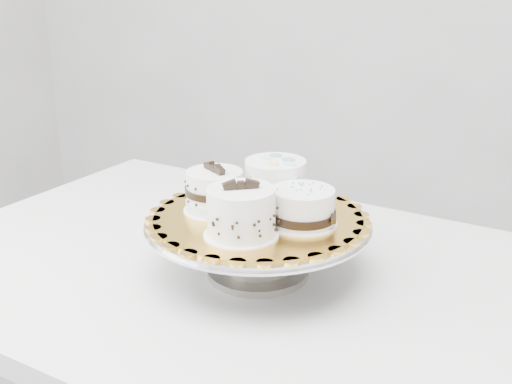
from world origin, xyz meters
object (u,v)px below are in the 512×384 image
at_px(cake_stand, 258,237).
at_px(cake_banded, 215,193).
at_px(cake_ribbon, 303,208).
at_px(cake_swirl, 241,213).
at_px(cake_dots, 275,181).
at_px(cake_board, 258,217).
at_px(table, 242,303).

height_order(cake_stand, cake_banded, cake_banded).
relative_size(cake_banded, cake_ribbon, 1.02).
height_order(cake_swirl, cake_dots, cake_swirl).
bearing_deg(cake_banded, cake_board, 36.76).
bearing_deg(cake_banded, table, 66.00).
bearing_deg(cake_banded, cake_dots, 76.32).
relative_size(table, cake_board, 3.74).
distance_m(cake_dots, cake_ribbon, 0.11).
xyz_separation_m(cake_board, cake_ribbon, (0.08, -0.00, 0.03)).
height_order(table, cake_ribbon, cake_ribbon).
bearing_deg(cake_swirl, cake_dots, 56.74).
relative_size(cake_stand, cake_swirl, 2.59).
xyz_separation_m(cake_banded, cake_dots, (0.08, 0.08, 0.01)).
bearing_deg(cake_dots, cake_board, -109.21).
bearing_deg(cake_board, cake_dots, 87.25).
bearing_deg(cake_ribbon, cake_board, 158.76).
relative_size(cake_stand, cake_ribbon, 2.92).
height_order(cake_swirl, cake_ribbon, cake_swirl).
xyz_separation_m(cake_stand, cake_ribbon, (0.08, -0.00, 0.07)).
relative_size(cake_board, cake_swirl, 2.38).
height_order(cake_board, cake_dots, cake_dots).
bearing_deg(cake_board, cake_ribbon, -2.32).
relative_size(cake_stand, cake_board, 1.09).
distance_m(cake_swirl, cake_dots, 0.16).
height_order(cake_stand, cake_dots, cake_dots).
relative_size(cake_dots, cake_ribbon, 1.01).
height_order(cake_board, cake_swirl, cake_swirl).
bearing_deg(cake_ribbon, table, 149.96).
distance_m(cake_stand, cake_ribbon, 0.10).
bearing_deg(cake_ribbon, cake_dots, 117.05).
distance_m(cake_stand, cake_board, 0.04).
xyz_separation_m(cake_swirl, cake_banded, (-0.09, 0.08, -0.00)).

